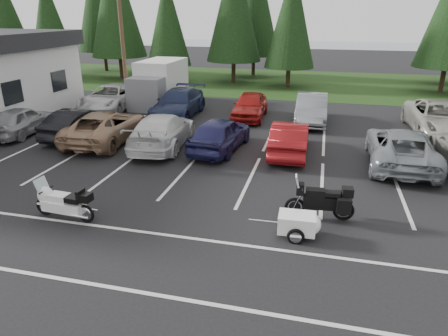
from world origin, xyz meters
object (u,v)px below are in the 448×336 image
car_near_5 (290,138)px  car_far_3 (312,109)px  car_near_0 (21,121)px  car_far_0 (111,97)px  cargo_trailer (297,225)px  car_near_4 (220,134)px  touring_motorcycle (63,200)px  car_far_1 (178,103)px  box_truck (157,84)px  car_far_4 (440,118)px  car_far_2 (250,106)px  car_near_1 (80,123)px  car_near_6 (401,147)px  car_near_3 (163,130)px  adventure_motorcycle (320,198)px  utility_pole (122,33)px  car_near_2 (106,126)px

car_near_5 → car_far_3: 5.85m
car_near_0 → car_far_0: (1.72, 6.29, 0.05)m
cargo_trailer → car_near_4: bearing=118.3°
car_near_0 → touring_motorcycle: (7.62, -7.52, -0.10)m
car_far_1 → car_far_3: 7.92m
box_truck → car_far_4: bearing=-9.9°
car_far_2 → car_near_4: bearing=-94.2°
car_near_1 → car_near_6: (15.13, -0.30, 0.03)m
car_near_4 → car_near_6: 7.74m
car_near_0 → car_far_2: (10.90, 6.19, 0.03)m
car_near_0 → car_near_1: (3.25, 0.26, -0.00)m
car_near_3 → car_near_4: 2.76m
car_near_0 → car_far_1: car_far_1 is taller
car_far_2 → adventure_motorcycle: (4.33, -11.82, -0.06)m
car_near_0 → car_near_3: car_near_3 is taller
car_far_3 → touring_motorcycle: (-6.89, -13.58, -0.16)m
car_far_0 → touring_motorcycle: (5.90, -13.80, -0.15)m
car_far_4 → adventure_motorcycle: (-5.84, -10.96, -0.12)m
box_truck → car_near_4: box_truck is taller
car_far_4 → car_near_4: bearing=-155.0°
car_far_2 → cargo_trailer: car_far_2 is taller
car_far_3 → touring_motorcycle: bearing=-117.7°
utility_pole → car_far_3: utility_pole is taller
car_near_3 → cargo_trailer: (6.76, -6.74, -0.43)m
car_far_3 → car_near_6: bearing=-58.4°
utility_pole → car_far_2: utility_pole is taller
car_near_0 → cargo_trailer: (14.64, -6.86, -0.39)m
car_near_3 → car_far_0: size_ratio=0.95×
car_near_4 → car_far_0: size_ratio=0.80×
car_near_3 → car_near_0: bearing=-6.2°
utility_pole → box_truck: (2.00, 0.50, -3.25)m
utility_pole → car_near_5: 14.46m
car_near_6 → car_far_0: size_ratio=0.97×
car_near_3 → cargo_trailer: size_ratio=3.57×
car_far_1 → box_truck: bearing=131.5°
car_near_6 → box_truck: bearing=-28.2°
box_truck → car_near_3: 9.25m
adventure_motorcycle → car_near_3: bearing=138.7°
car_far_2 → touring_motorcycle: 14.10m
utility_pole → car_far_4: bearing=-7.4°
car_near_4 → car_near_6: car_near_4 is taller
car_near_3 → car_far_1: car_far_1 is taller
car_near_0 → car_near_1: car_near_0 is taller
car_near_4 → car_near_6: bearing=-174.6°
car_near_1 → car_far_3: 12.66m
car_near_5 → car_far_0: 13.50m
car_near_2 → car_far_2: 8.64m
car_near_3 → car_far_3: car_far_3 is taller
car_far_0 → touring_motorcycle: 15.01m
car_near_4 → utility_pole: bearing=-36.4°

